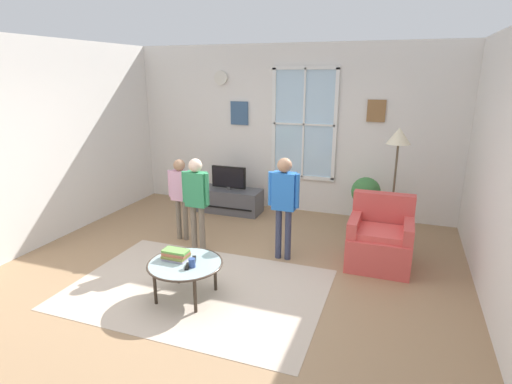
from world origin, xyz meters
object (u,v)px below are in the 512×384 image
object	(u,v)px
coffee_table	(185,265)
cup	(192,263)
remote_near_books	(187,266)
tv_stand	(229,200)
person_green_shirt	(196,195)
floor_lamp	(398,148)
book_stack	(176,255)
person_blue_shirt	(284,197)
television	(229,177)
remote_near_cup	(194,259)
armchair	(380,240)
person_pink_shirt	(181,190)
potted_plant_by_window	(366,194)

from	to	relation	value
coffee_table	cup	distance (m)	0.15
cup	remote_near_books	world-z (taller)	cup
tv_stand	coffee_table	size ratio (longest dim) A/B	1.39
person_green_shirt	floor_lamp	xyz separation A→B (m)	(2.42, 1.20, 0.57)
coffee_table	book_stack	size ratio (longest dim) A/B	2.91
book_stack	person_blue_shirt	distance (m)	1.54
remote_near_books	television	bearing A→B (deg)	105.24
remote_near_cup	floor_lamp	distance (m)	3.08
armchair	coffee_table	world-z (taller)	armchair
remote_near_books	remote_near_cup	bearing A→B (deg)	95.49
tv_stand	television	world-z (taller)	television
person_blue_shirt	remote_near_books	bearing A→B (deg)	-115.08
person_blue_shirt	person_green_shirt	size ratio (longest dim) A/B	1.04
television	person_blue_shirt	xyz separation A→B (m)	(1.41, -1.49, 0.22)
coffee_table	remote_near_books	xyz separation A→B (m)	(0.07, -0.08, 0.03)
book_stack	cup	xyz separation A→B (m)	(0.25, -0.11, -0.00)
remote_near_books	person_green_shirt	size ratio (longest dim) A/B	0.11
floor_lamp	tv_stand	bearing A→B (deg)	169.95
person_green_shirt	remote_near_cup	bearing A→B (deg)	-64.19
remote_near_books	person_pink_shirt	world-z (taller)	person_pink_shirt
person_pink_shirt	cup	bearing A→B (deg)	-56.59
book_stack	remote_near_cup	distance (m)	0.20
armchair	book_stack	world-z (taller)	armchair
book_stack	remote_near_cup	xyz separation A→B (m)	(0.19, 0.04, -0.04)
television	person_green_shirt	size ratio (longest dim) A/B	0.47
tv_stand	person_blue_shirt	size ratio (longest dim) A/B	0.84
cup	person_pink_shirt	xyz separation A→B (m)	(-0.96, 1.46, 0.29)
cup	coffee_table	bearing A→B (deg)	153.43
book_stack	coffee_table	bearing A→B (deg)	-20.05
tv_stand	book_stack	world-z (taller)	book_stack
armchair	person_green_shirt	distance (m)	2.41
remote_near_cup	potted_plant_by_window	size ratio (longest dim) A/B	0.17
armchair	remote_near_books	world-z (taller)	armchair
armchair	remote_near_books	size ratio (longest dim) A/B	6.21
cup	floor_lamp	world-z (taller)	floor_lamp
book_stack	potted_plant_by_window	distance (m)	3.23
person_blue_shirt	coffee_table	bearing A→B (deg)	-119.04
remote_near_books	book_stack	bearing A→B (deg)	148.33
tv_stand	coffee_table	xyz separation A→B (m)	(0.70, -2.77, 0.18)
coffee_table	book_stack	xyz separation A→B (m)	(-0.14, 0.05, 0.07)
coffee_table	person_green_shirt	xyz separation A→B (m)	(-0.43, 1.10, 0.43)
tv_stand	book_stack	xyz separation A→B (m)	(0.56, -2.72, 0.25)
remote_near_books	potted_plant_by_window	world-z (taller)	potted_plant_by_window
armchair	floor_lamp	size ratio (longest dim) A/B	0.53
cup	potted_plant_by_window	distance (m)	3.20
tv_stand	armchair	size ratio (longest dim) A/B	1.29
coffee_table	person_blue_shirt	size ratio (longest dim) A/B	0.60
person_pink_shirt	remote_near_cup	bearing A→B (deg)	-55.37
television	potted_plant_by_window	world-z (taller)	potted_plant_by_window
remote_near_books	floor_lamp	bearing A→B (deg)	51.01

